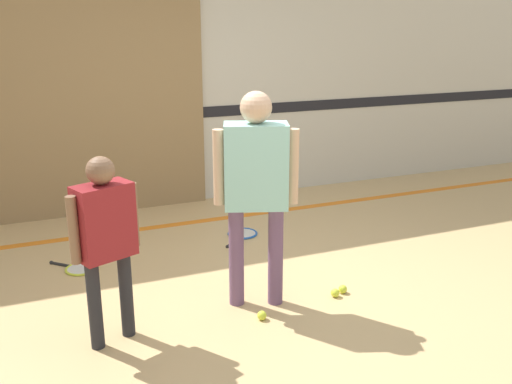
# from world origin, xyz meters

# --- Properties ---
(ground_plane) EXTENTS (16.00, 16.00, 0.00)m
(ground_plane) POSITION_xyz_m (0.00, 0.00, 0.00)
(ground_plane) COLOR tan
(wall_back) EXTENTS (16.00, 0.07, 3.20)m
(wall_back) POSITION_xyz_m (0.00, 2.56, 1.60)
(wall_back) COLOR beige
(wall_back) RESTS_ON ground_plane
(wall_panel) EXTENTS (2.71, 0.05, 2.40)m
(wall_panel) POSITION_xyz_m (-1.06, 2.50, 1.20)
(wall_panel) COLOR #93754C
(wall_panel) RESTS_ON ground_plane
(floor_stripe) EXTENTS (14.40, 0.10, 0.01)m
(floor_stripe) POSITION_xyz_m (0.00, 1.81, 0.00)
(floor_stripe) COLOR orange
(floor_stripe) RESTS_ON ground_plane
(person_instructor) EXTENTS (0.56, 0.38, 1.57)m
(person_instructor) POSITION_xyz_m (-0.12, -0.07, 0.97)
(person_instructor) COLOR #6B4C70
(person_instructor) RESTS_ON ground_plane
(person_student_left) EXTENTS (0.44, 0.30, 1.24)m
(person_student_left) POSITION_xyz_m (-1.18, -0.20, 0.77)
(person_student_left) COLOR #232328
(person_student_left) RESTS_ON ground_plane
(racket_spare_on_floor) EXTENTS (0.48, 0.49, 0.03)m
(racket_spare_on_floor) POSITION_xyz_m (0.28, 1.27, 0.01)
(racket_spare_on_floor) COLOR blue
(racket_spare_on_floor) RESTS_ON ground_plane
(racket_second_spare) EXTENTS (0.44, 0.44, 0.03)m
(racket_second_spare) POSITION_xyz_m (-1.27, 1.04, 0.01)
(racket_second_spare) COLOR #C6D838
(racket_second_spare) RESTS_ON ground_plane
(tennis_ball_near_instructor) EXTENTS (0.07, 0.07, 0.07)m
(tennis_ball_near_instructor) POSITION_xyz_m (-0.18, -0.32, 0.03)
(tennis_ball_near_instructor) COLOR #CCE038
(tennis_ball_near_instructor) RESTS_ON ground_plane
(tennis_ball_by_spare_racket) EXTENTS (0.07, 0.07, 0.07)m
(tennis_ball_by_spare_racket) POSITION_xyz_m (0.28, 1.36, 0.03)
(tennis_ball_by_spare_racket) COLOR #CCE038
(tennis_ball_by_spare_racket) RESTS_ON ground_plane
(tennis_ball_stray_left) EXTENTS (0.07, 0.07, 0.07)m
(tennis_ball_stray_left) POSITION_xyz_m (0.47, -0.21, 0.03)
(tennis_ball_stray_left) COLOR #CCE038
(tennis_ball_stray_left) RESTS_ON ground_plane
(tennis_ball_stray_right) EXTENTS (0.07, 0.07, 0.07)m
(tennis_ball_stray_right) POSITION_xyz_m (0.56, -0.18, 0.03)
(tennis_ball_stray_right) COLOR #CCE038
(tennis_ball_stray_right) RESTS_ON ground_plane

